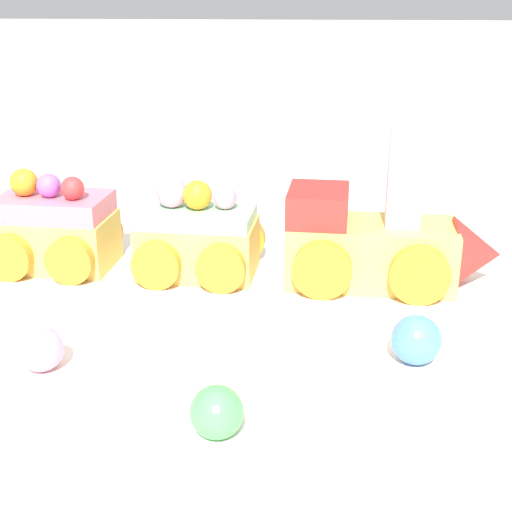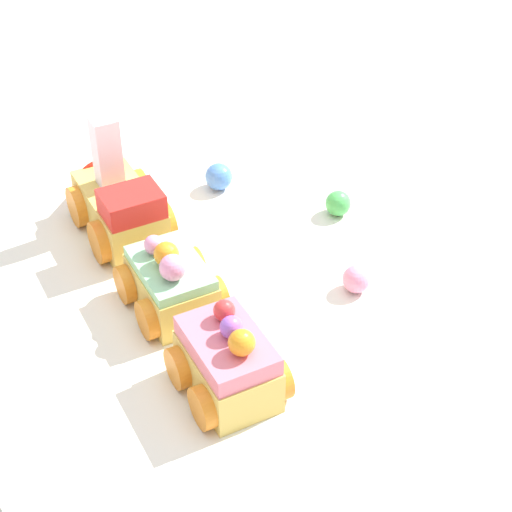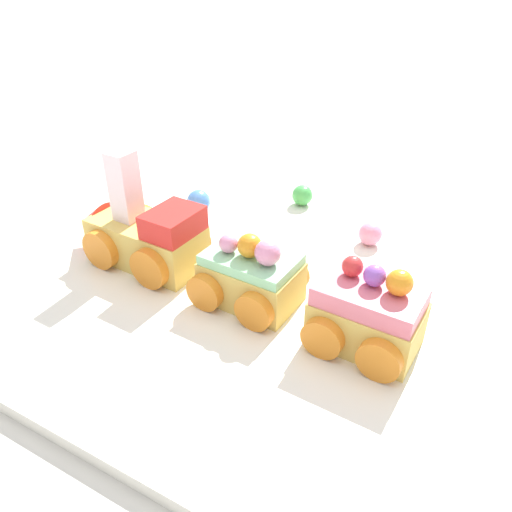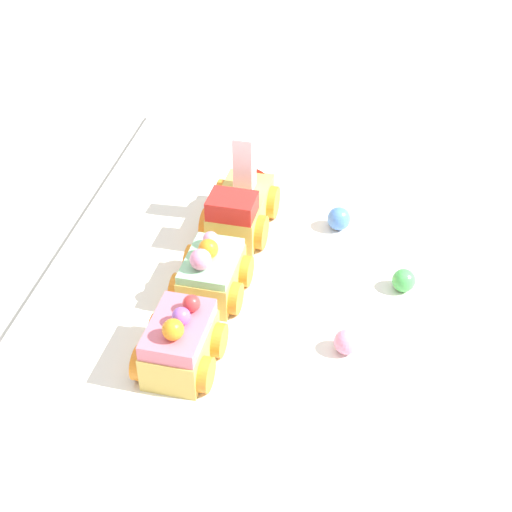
% 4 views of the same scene
% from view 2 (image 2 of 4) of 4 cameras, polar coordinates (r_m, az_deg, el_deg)
% --- Properties ---
extents(ground_plane, '(10.00, 10.00, 0.00)m').
position_cam_2_polar(ground_plane, '(0.75, -2.77, -1.48)').
color(ground_plane, beige).
extents(display_board, '(0.70, 0.47, 0.01)m').
position_cam_2_polar(display_board, '(0.74, -2.78, -1.13)').
color(display_board, white).
rests_on(display_board, ground_plane).
extents(cake_train_locomotive, '(0.14, 0.08, 0.11)m').
position_cam_2_polar(cake_train_locomotive, '(0.78, -9.30, 3.62)').
color(cake_train_locomotive, '#E0BC56').
rests_on(cake_train_locomotive, display_board).
extents(cake_car_mint, '(0.08, 0.07, 0.07)m').
position_cam_2_polar(cake_car_mint, '(0.69, -5.67, -1.89)').
color(cake_car_mint, '#E0BC56').
rests_on(cake_car_mint, display_board).
extents(cake_car_strawberry, '(0.08, 0.07, 0.07)m').
position_cam_2_polar(cake_car_strawberry, '(0.62, -1.87, -7.17)').
color(cake_car_strawberry, '#E0BC56').
rests_on(cake_car_strawberry, display_board).
extents(gumball_green, '(0.02, 0.02, 0.02)m').
position_cam_2_polar(gumball_green, '(0.80, 5.50, 3.52)').
color(gumball_green, '#4CBC56').
rests_on(gumball_green, display_board).
extents(gumball_pink, '(0.02, 0.02, 0.02)m').
position_cam_2_polar(gumball_pink, '(0.71, 6.71, -1.54)').
color(gumball_pink, pink).
rests_on(gumball_pink, display_board).
extents(gumball_blue, '(0.03, 0.03, 0.03)m').
position_cam_2_polar(gumball_blue, '(0.83, -2.50, 5.31)').
color(gumball_blue, '#4C84E0').
rests_on(gumball_blue, display_board).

